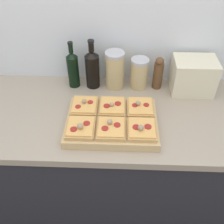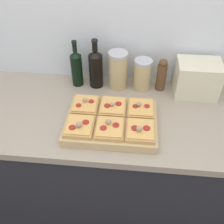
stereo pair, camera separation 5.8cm
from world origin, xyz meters
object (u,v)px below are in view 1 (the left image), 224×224
at_px(cutting_board, 112,122).
at_px(pepper_mill, 158,73).
at_px(wine_bottle, 92,68).
at_px(grain_jar_short, 139,73).
at_px(toaster_oven, 193,76).
at_px(olive_oil_bottle, 73,69).
at_px(grain_jar_tall, 115,70).

relative_size(cutting_board, pepper_mill, 2.26).
height_order(wine_bottle, grain_jar_short, wine_bottle).
bearing_deg(toaster_oven, wine_bottle, 177.68).
relative_size(cutting_board, olive_oil_bottle, 1.59).
relative_size(pepper_mill, toaster_oven, 0.76).
xyz_separation_m(olive_oil_bottle, toaster_oven, (0.68, -0.02, -0.02)).
bearing_deg(grain_jar_short, olive_oil_bottle, -180.00).
relative_size(olive_oil_bottle, grain_jar_short, 1.52).
xyz_separation_m(cutting_board, olive_oil_bottle, (-0.23, 0.34, 0.09)).
bearing_deg(grain_jar_short, cutting_board, -113.01).
bearing_deg(toaster_oven, grain_jar_short, 175.63).
bearing_deg(pepper_mill, grain_jar_tall, 180.00).
distance_m(grain_jar_short, toaster_oven, 0.30).
distance_m(olive_oil_bottle, wine_bottle, 0.11).
xyz_separation_m(cutting_board, grain_jar_tall, (0.00, 0.34, 0.09)).
bearing_deg(cutting_board, grain_jar_short, 66.99).
xyz_separation_m(olive_oil_bottle, grain_jar_short, (0.38, 0.00, -0.02)).
relative_size(grain_jar_short, toaster_oven, 0.71).
relative_size(cutting_board, grain_jar_short, 2.43).
relative_size(grain_jar_tall, grain_jar_short, 1.21).
bearing_deg(grain_jar_short, pepper_mill, 0.00).
bearing_deg(cutting_board, grain_jar_tall, 89.42).
bearing_deg(olive_oil_bottle, toaster_oven, -1.94).
distance_m(wine_bottle, pepper_mill, 0.38).
height_order(olive_oil_bottle, pepper_mill, olive_oil_bottle).
bearing_deg(grain_jar_short, grain_jar_tall, 180.00).
bearing_deg(olive_oil_bottle, cutting_board, -55.25).
bearing_deg(pepper_mill, grain_jar_short, 180.00).
xyz_separation_m(grain_jar_short, pepper_mill, (0.11, 0.00, 0.00)).
bearing_deg(olive_oil_bottle, wine_bottle, 0.00).
xyz_separation_m(cutting_board, toaster_oven, (0.44, 0.31, 0.08)).
bearing_deg(toaster_oven, grain_jar_tall, 177.02).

